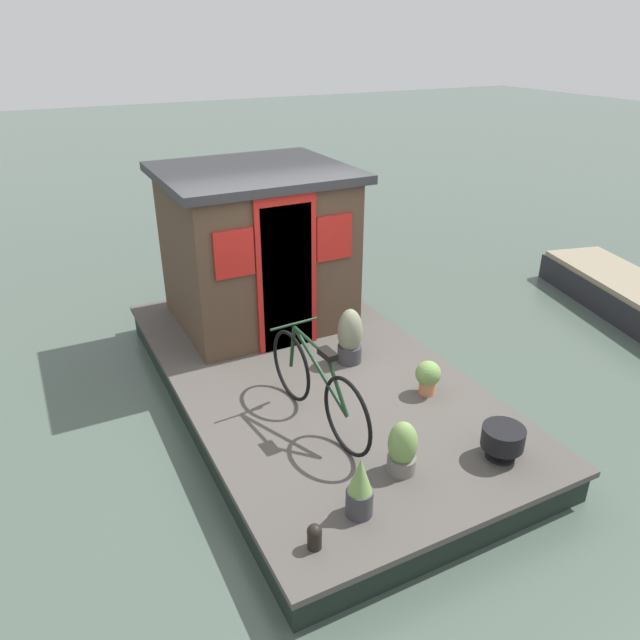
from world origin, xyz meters
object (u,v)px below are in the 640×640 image
(potted_plant_fern, at_px, (428,376))
(potted_plant_basil, at_px, (350,337))
(charcoal_grill, at_px, (503,438))
(potted_plant_geranium, at_px, (402,449))
(potted_plant_sage, at_px, (360,488))
(dinghy_boat, at_px, (628,296))
(houseboat_cabin, at_px, (257,246))
(mooring_bollard, at_px, (314,536))
(bicycle, at_px, (317,386))

(potted_plant_fern, xyz_separation_m, potted_plant_basil, (0.94, 0.38, 0.10))
(potted_plant_fern, bearing_deg, charcoal_grill, 178.31)
(charcoal_grill, bearing_deg, potted_plant_fern, -1.69)
(potted_plant_fern, xyz_separation_m, potted_plant_geranium, (-0.88, 0.91, 0.02))
(potted_plant_sage, relative_size, dinghy_boat, 0.17)
(dinghy_boat, bearing_deg, potted_plant_sage, 109.98)
(houseboat_cabin, relative_size, potted_plant_sage, 4.17)
(potted_plant_geranium, distance_m, potted_plant_sage, 0.63)
(potted_plant_sage, distance_m, mooring_bollard, 0.50)
(potted_plant_fern, bearing_deg, dinghy_boat, -77.57)
(potted_plant_fern, bearing_deg, potted_plant_basil, 22.20)
(houseboat_cabin, relative_size, dinghy_boat, 0.69)
(potted_plant_sage, distance_m, dinghy_boat, 6.15)
(potted_plant_geranium, distance_m, dinghy_boat, 5.53)
(potted_plant_fern, relative_size, potted_plant_basil, 0.57)
(charcoal_grill, bearing_deg, potted_plant_sage, 91.05)
(bicycle, height_order, charcoal_grill, bicycle)
(bicycle, relative_size, dinghy_boat, 0.55)
(potted_plant_geranium, height_order, potted_plant_sage, potted_plant_sage)
(houseboat_cabin, distance_m, potted_plant_geranium, 3.41)
(potted_plant_sage, bearing_deg, charcoal_grill, -88.95)
(bicycle, height_order, potted_plant_sage, bicycle)
(potted_plant_basil, xyz_separation_m, charcoal_grill, (-2.06, -0.35, -0.11))
(potted_plant_geranium, bearing_deg, potted_plant_sage, 115.35)
(bicycle, distance_m, potted_plant_basil, 1.22)
(bicycle, bearing_deg, potted_plant_geranium, -161.45)
(potted_plant_basil, bearing_deg, mooring_bollard, 145.17)
(houseboat_cabin, bearing_deg, dinghy_boat, -106.28)
(bicycle, height_order, potted_plant_fern, bicycle)
(bicycle, bearing_deg, potted_plant_fern, -92.94)
(potted_plant_geranium, xyz_separation_m, mooring_bollard, (-0.42, 1.03, -0.12))
(dinghy_boat, bearing_deg, charcoal_grill, 115.60)
(bicycle, bearing_deg, potted_plant_basil, -44.10)
(potted_plant_fern, xyz_separation_m, potted_plant_sage, (-1.15, 1.48, 0.04))
(potted_plant_geranium, relative_size, dinghy_boat, 0.15)
(potted_plant_fern, bearing_deg, houseboat_cabin, 19.12)
(potted_plant_fern, distance_m, mooring_bollard, 2.34)
(potted_plant_geranium, bearing_deg, dinghy_boat, -70.63)
(charcoal_grill, bearing_deg, bicycle, 45.09)
(mooring_bollard, bearing_deg, charcoal_grill, -84.79)
(potted_plant_sage, relative_size, charcoal_grill, 1.41)
(potted_plant_fern, height_order, potted_plant_sage, potted_plant_sage)
(bicycle, relative_size, potted_plant_basil, 2.71)
(bicycle, bearing_deg, dinghy_boat, -80.91)
(potted_plant_sage, bearing_deg, bicycle, -11.73)
(potted_plant_fern, xyz_separation_m, dinghy_boat, (0.95, -4.29, -0.33))
(potted_plant_geranium, relative_size, charcoal_grill, 1.31)
(potted_plant_fern, height_order, potted_plant_geranium, potted_plant_geranium)
(potted_plant_fern, height_order, potted_plant_basil, potted_plant_basil)
(houseboat_cabin, xyz_separation_m, mooring_bollard, (-3.75, 1.09, -0.86))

